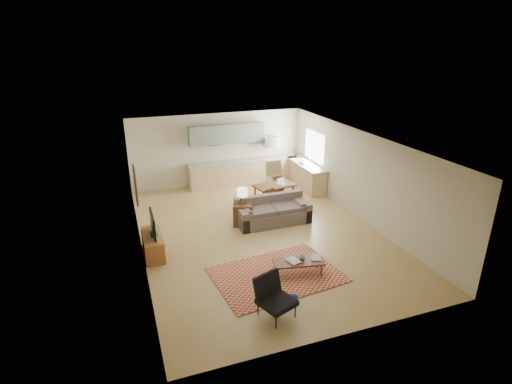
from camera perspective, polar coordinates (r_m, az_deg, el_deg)
name	(u,v)px	position (r m, az deg, el deg)	size (l,w,h in m)	color
room	(260,189)	(10.96, 0.53, 0.45)	(9.00, 9.00, 9.00)	#A3854C
kitchen_counter_back	(244,172)	(15.27, -1.74, 2.89)	(4.26, 0.64, 0.92)	tan
kitchen_counter_right	(306,175)	(14.97, 7.10, 2.36)	(0.64, 2.26, 0.92)	tan
kitchen_range	(271,169)	(15.62, 2.11, 3.28)	(0.62, 0.62, 0.90)	#A5A8AD
kitchen_microwave	(271,142)	(15.35, 2.13, 7.21)	(0.62, 0.40, 0.35)	#A5A8AD
upper_cabinets	(227,134)	(14.84, -4.21, 8.29)	(2.80, 0.34, 0.70)	slate
window_right	(314,146)	(14.80, 8.33, 6.49)	(0.02, 1.40, 1.05)	white
wall_art_left	(136,185)	(11.15, -16.81, 0.97)	(0.06, 0.42, 1.10)	olive
triptych	(215,139)	(14.92, -5.82, 7.51)	(1.70, 0.04, 0.50)	beige
rug	(277,275)	(9.60, 2.98, -11.72)	(2.89, 2.00, 0.02)	maroon
sofa	(273,211)	(11.97, 2.45, -2.66)	(2.29, 1.00, 0.80)	brown
coffee_table	(298,267)	(9.59, 6.03, -10.67)	(1.19, 0.47, 0.36)	#522D1E
book_a	(289,262)	(9.40, 4.73, -9.97)	(0.32, 0.38, 0.03)	maroon
book_b	(311,257)	(9.65, 7.86, -9.25)	(0.33, 0.38, 0.02)	navy
vase	(302,257)	(9.52, 6.58, -9.17)	(0.17, 0.17, 0.16)	black
armchair	(277,298)	(8.14, 2.99, -14.94)	(0.74, 0.74, 0.84)	black
tv_credenza	(153,245)	(10.62, -14.52, -7.28)	(0.47, 1.23, 0.57)	brown
tv	(153,224)	(10.38, -14.54, -4.48)	(0.09, 0.95, 0.57)	black
console_table	(243,215)	(11.85, -1.92, -3.29)	(0.56, 0.37, 0.66)	#3E2713
table_lamp	(242,196)	(11.62, -1.95, -0.63)	(0.32, 0.32, 0.52)	beige
dining_table	(274,194)	(13.41, 2.58, -0.29)	(1.32, 0.76, 0.67)	#3E2713
dining_chair_near	(273,201)	(12.75, 2.45, -1.26)	(0.36, 0.37, 0.75)	#3E2713
dining_chair_far	(275,185)	(14.04, 2.70, 1.00)	(0.39, 0.40, 0.81)	#3E2713
laptop	(283,182)	(13.28, 3.81, 1.49)	(0.28, 0.21, 0.21)	#A5A8AD
soap_bottle	(303,161)	(14.81, 6.74, 4.43)	(0.09, 0.09, 0.19)	beige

